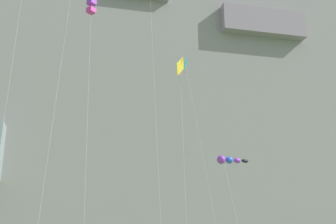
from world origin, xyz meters
TOP-DOWN VIEW (x-y plane):
  - cliff_face at (-0.01, 68.59)m, footprint 180.00×29.59m
  - kite_diamond_mid_center at (4.64, 38.97)m, footprint 2.88×5.72m
  - kite_diamond_high_left at (1.71, 30.89)m, footprint 1.30×5.49m
  - kite_windsock_low_left at (6.94, 31.44)m, footprint 4.08×5.45m
  - kite_box_far_right at (-8.04, 27.70)m, footprint 1.01×5.91m

SIDE VIEW (x-z plane):
  - kite_windsock_low_left at x=6.94m, z-range 5.08..16.10m
  - kite_diamond_high_left at x=1.71m, z-range 9.24..30.86m
  - kite_diamond_mid_center at x=4.64m, z-range 11.05..36.66m
  - kite_box_far_right at x=-8.04m, z-range 11.79..37.02m
  - cliff_face at x=-0.01m, z-range -0.02..73.48m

